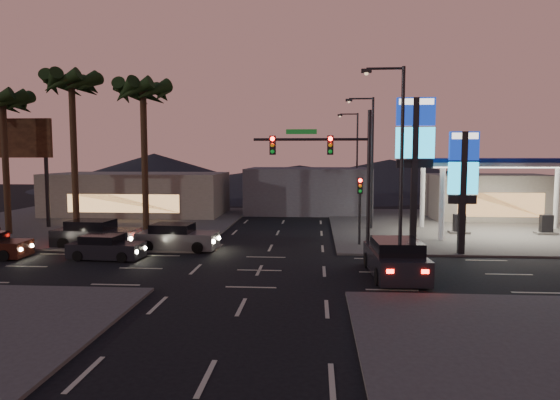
# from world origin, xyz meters

# --- Properties ---
(ground) EXTENTS (140.00, 140.00, 0.00)m
(ground) POSITION_xyz_m (0.00, 0.00, 0.00)
(ground) COLOR black
(ground) RESTS_ON ground
(corner_lot_ne) EXTENTS (24.00, 24.00, 0.12)m
(corner_lot_ne) POSITION_xyz_m (16.00, 16.00, 0.06)
(corner_lot_ne) COLOR #47443F
(corner_lot_ne) RESTS_ON ground
(corner_lot_nw) EXTENTS (24.00, 24.00, 0.12)m
(corner_lot_nw) POSITION_xyz_m (-16.00, 16.00, 0.06)
(corner_lot_nw) COLOR #47443F
(corner_lot_nw) RESTS_ON ground
(gas_station) EXTENTS (12.20, 8.20, 5.47)m
(gas_station) POSITION_xyz_m (16.00, 12.00, 5.08)
(gas_station) COLOR silver
(gas_station) RESTS_ON ground
(convenience_store) EXTENTS (10.00, 6.00, 4.00)m
(convenience_store) POSITION_xyz_m (18.00, 21.00, 2.00)
(convenience_store) COLOR #726B5B
(convenience_store) RESTS_ON ground
(pylon_sign_tall) EXTENTS (2.20, 0.35, 9.00)m
(pylon_sign_tall) POSITION_xyz_m (8.50, 5.50, 6.39)
(pylon_sign_tall) COLOR black
(pylon_sign_tall) RESTS_ON ground
(pylon_sign_short) EXTENTS (1.60, 0.35, 7.00)m
(pylon_sign_short) POSITION_xyz_m (11.00, 4.50, 4.66)
(pylon_sign_short) COLOR black
(pylon_sign_short) RESTS_ON ground
(traffic_signal_mast) EXTENTS (6.10, 0.39, 8.00)m
(traffic_signal_mast) POSITION_xyz_m (3.76, 1.99, 5.23)
(traffic_signal_mast) COLOR black
(traffic_signal_mast) RESTS_ON ground
(pedestal_signal) EXTENTS (0.32, 0.39, 4.30)m
(pedestal_signal) POSITION_xyz_m (5.50, 6.98, 2.92)
(pedestal_signal) COLOR black
(pedestal_signal) RESTS_ON ground
(streetlight_near) EXTENTS (2.14, 0.25, 10.00)m
(streetlight_near) POSITION_xyz_m (6.79, 1.00, 5.72)
(streetlight_near) COLOR black
(streetlight_near) RESTS_ON ground
(streetlight_mid) EXTENTS (2.14, 0.25, 10.00)m
(streetlight_mid) POSITION_xyz_m (6.79, 14.00, 5.72)
(streetlight_mid) COLOR black
(streetlight_mid) RESTS_ON ground
(streetlight_far) EXTENTS (2.14, 0.25, 10.00)m
(streetlight_far) POSITION_xyz_m (6.79, 28.00, 5.72)
(streetlight_far) COLOR black
(streetlight_far) RESTS_ON ground
(palm_a) EXTENTS (4.41, 4.41, 10.86)m
(palm_a) POSITION_xyz_m (-9.00, 9.50, 9.43)
(palm_a) COLOR black
(palm_a) RESTS_ON ground
(palm_b) EXTENTS (4.41, 4.41, 11.46)m
(palm_b) POSITION_xyz_m (-14.00, 9.50, 9.97)
(palm_b) COLOR black
(palm_b) RESTS_ON ground
(palm_c) EXTENTS (4.41, 4.41, 10.26)m
(palm_c) POSITION_xyz_m (-19.00, 9.50, 8.88)
(palm_c) COLOR black
(palm_c) RESTS_ON ground
(billboard) EXTENTS (6.00, 0.30, 8.50)m
(billboard) POSITION_xyz_m (-20.50, 13.00, 6.33)
(billboard) COLOR black
(billboard) RESTS_ON ground
(building_far_west) EXTENTS (16.00, 8.00, 4.00)m
(building_far_west) POSITION_xyz_m (-14.00, 22.00, 2.00)
(building_far_west) COLOR #726B5B
(building_far_west) RESTS_ON ground
(building_far_mid) EXTENTS (12.00, 9.00, 4.40)m
(building_far_mid) POSITION_xyz_m (2.00, 26.00, 2.20)
(building_far_mid) COLOR #4C4C51
(building_far_mid) RESTS_ON ground
(hill_left) EXTENTS (40.00, 40.00, 6.00)m
(hill_left) POSITION_xyz_m (-25.00, 60.00, 3.00)
(hill_left) COLOR black
(hill_left) RESTS_ON ground
(hill_right) EXTENTS (50.00, 50.00, 5.00)m
(hill_right) POSITION_xyz_m (15.00, 60.00, 2.50)
(hill_right) COLOR black
(hill_right) RESTS_ON ground
(hill_center) EXTENTS (60.00, 60.00, 4.00)m
(hill_center) POSITION_xyz_m (0.00, 60.00, 2.00)
(hill_center) COLOR black
(hill_center) RESTS_ON ground
(car_lane_a_front) EXTENTS (4.17, 1.97, 1.33)m
(car_lane_a_front) POSITION_xyz_m (-8.73, 2.13, 0.62)
(car_lane_a_front) COLOR black
(car_lane_a_front) RESTS_ON ground
(car_lane_b_front) EXTENTS (4.95, 2.29, 1.58)m
(car_lane_b_front) POSITION_xyz_m (-5.57, 5.04, 0.73)
(car_lane_b_front) COLOR #505052
(car_lane_b_front) RESTS_ON ground
(car_lane_b_mid) EXTENTS (5.31, 2.48, 1.69)m
(car_lane_b_mid) POSITION_xyz_m (-10.81, 5.46, 0.79)
(car_lane_b_mid) COLOR black
(car_lane_b_mid) RESTS_ON ground
(suv_station) EXTENTS (2.52, 5.45, 1.78)m
(suv_station) POSITION_xyz_m (6.50, -0.76, 0.83)
(suv_station) COLOR black
(suv_station) RESTS_ON ground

